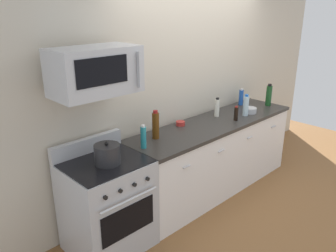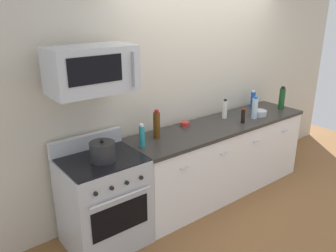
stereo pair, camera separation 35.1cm
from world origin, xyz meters
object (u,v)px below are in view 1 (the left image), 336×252
object	(u,v)px
bottle_dish_soap	(143,137)
bottle_water_clear	(246,106)
range_oven	(107,204)
bowl_steel_prep	(250,110)
bowl_red_small	(180,123)
stockpot	(107,154)
bottle_wine_amber	(156,125)
bottle_soda_blue	(241,97)
bottle_vinegar_white	(217,108)
bottle_wine_green	(269,95)
microwave	(95,71)
bottle_soy_sauce_dark	(236,114)

from	to	relation	value
bottle_dish_soap	bottle_water_clear	bearing A→B (deg)	-4.01
range_oven	bowl_steel_prep	size ratio (longest dim) A/B	5.93
bottle_water_clear	bowl_red_small	size ratio (longest dim) A/B	2.62
range_oven	stockpot	bearing A→B (deg)	-90.00
bottle_wine_amber	bottle_soda_blue	bearing A→B (deg)	3.57
bowl_steel_prep	bottle_vinegar_white	bearing A→B (deg)	153.78
bottle_wine_green	microwave	bearing A→B (deg)	177.44
bottle_vinegar_white	bottle_soda_blue	world-z (taller)	bottle_vinegar_white
bottle_wine_green	bowl_red_small	bearing A→B (deg)	169.26
bottle_wine_green	stockpot	world-z (taller)	bottle_wine_green
range_oven	bottle_vinegar_white	distance (m)	1.89
range_oven	bottle_vinegar_white	xyz separation A→B (m)	(1.80, 0.12, 0.57)
bottle_wine_amber	bottle_vinegar_white	bearing A→B (deg)	1.13
stockpot	microwave	bearing A→B (deg)	89.87
microwave	stockpot	xyz separation A→B (m)	(-0.00, -0.10, -0.74)
bottle_wine_green	stockpot	xyz separation A→B (m)	(-2.71, 0.02, -0.05)
bottle_wine_green	bowl_red_small	xyz separation A→B (m)	(-1.49, 0.28, -0.12)
bottle_vinegar_white	bottle_soy_sauce_dark	world-z (taller)	bottle_vinegar_white
range_oven	bottle_wine_green	distance (m)	2.78
bottle_soy_sauce_dark	bottle_soda_blue	size ratio (longest dim) A/B	0.77
microwave	stockpot	distance (m)	0.74
bottle_wine_green	stockpot	size ratio (longest dim) A/B	1.32
bottle_soda_blue	bowl_steel_prep	bearing A→B (deg)	-127.47
bottle_wine_amber	bottle_soda_blue	size ratio (longest dim) A/B	1.31
bottle_wine_green	bottle_water_clear	distance (m)	0.62
bottle_soy_sauce_dark	stockpot	distance (m)	1.84
bottle_vinegar_white	bowl_red_small	size ratio (longest dim) A/B	2.29
bottle_vinegar_white	bottle_soy_sauce_dark	distance (m)	0.27
bottle_wine_amber	stockpot	bearing A→B (deg)	-167.92
bottle_water_clear	microwave	bearing A→B (deg)	175.62
bottle_dish_soap	bottle_wine_green	bearing A→B (deg)	-1.92
bottle_dish_soap	stockpot	bearing A→B (deg)	-173.65
bowl_steel_prep	range_oven	bearing A→B (deg)	177.74
bottle_soy_sauce_dark	bottle_soda_blue	distance (m)	0.71
range_oven	bottle_wine_green	size ratio (longest dim) A/B	3.46
bottle_wine_green	bottle_vinegar_white	bearing A→B (deg)	167.64
bowl_steel_prep	bottle_soy_sauce_dark	bearing A→B (deg)	-171.95
microwave	bottle_dish_soap	distance (m)	0.85
bottle_wine_amber	bottle_soda_blue	distance (m)	1.74
microwave	bottle_wine_amber	xyz separation A→B (m)	(0.73, 0.06, -0.68)
bottle_dish_soap	bottle_soda_blue	bearing A→B (deg)	6.06
range_oven	bottle_dish_soap	size ratio (longest dim) A/B	4.39
bottle_wine_amber	bottle_soy_sauce_dark	xyz separation A→B (m)	(1.11, -0.25, -0.06)
range_oven	bowl_steel_prep	bearing A→B (deg)	-2.26
bottle_water_clear	bottle_soy_sauce_dark	distance (m)	0.25
bottle_wine_amber	range_oven	bearing A→B (deg)	-172.00
bottle_wine_green	bottle_soda_blue	bearing A→B (deg)	131.54
range_oven	bottle_wine_amber	bearing A→B (deg)	8.00
bowl_red_small	bottle_vinegar_white	bearing A→B (deg)	-8.16
bottle_vinegar_white	bowl_steel_prep	distance (m)	0.48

